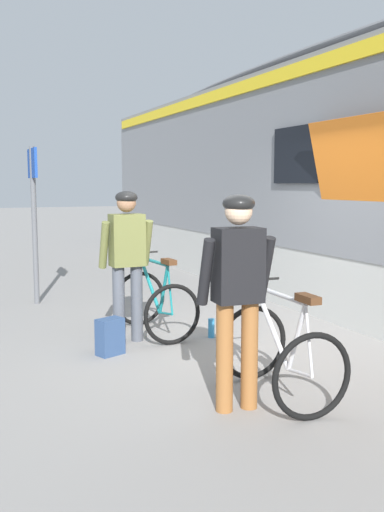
{
  "coord_description": "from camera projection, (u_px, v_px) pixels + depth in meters",
  "views": [
    {
      "loc": [
        -3.08,
        -5.57,
        1.85
      ],
      "look_at": [
        -0.55,
        0.14,
        1.05
      ],
      "focal_mm": 39.94,
      "sensor_mm": 36.0,
      "label": 1
    }
  ],
  "objects": [
    {
      "name": "ground_plane",
      "position": [
        241.0,
        346.0,
        6.52
      ],
      "size": [
        80.0,
        80.0,
        0.0
      ],
      "primitive_type": "plane",
      "color": "gray"
    },
    {
      "name": "cyclist_near_in_olive",
      "position": [
        127.0,
        253.0,
        6.56
      ],
      "size": [
        0.61,
        0.31,
        1.76
      ],
      "color": "#4C515B",
      "rests_on": "ground"
    },
    {
      "name": "cyclist_far_in_dark",
      "position": [
        238.0,
        283.0,
        4.56
      ],
      "size": [
        0.63,
        0.34,
        1.76
      ],
      "color": "#935B2D",
      "rests_on": "ground"
    },
    {
      "name": "bicycle_near_teal",
      "position": [
        155.0,
        302.0,
        6.97
      ],
      "size": [
        0.76,
        1.11,
        0.99
      ],
      "color": "black",
      "rests_on": "ground"
    },
    {
      "name": "bicycle_far_silver",
      "position": [
        280.0,
        353.0,
        4.88
      ],
      "size": [
        0.76,
        1.11,
        0.99
      ],
      "color": "black",
      "rests_on": "ground"
    },
    {
      "name": "backpack_on_platform",
      "position": [
        110.0,
        337.0,
        6.16
      ],
      "size": [
        0.33,
        0.27,
        0.4
      ],
      "primitive_type": "cube",
      "rotation": [
        0.0,
        0.0,
        0.37
      ],
      "color": "navy",
      "rests_on": "ground"
    },
    {
      "name": "water_bottle_near_the_bikes",
      "position": [
        211.0,
        328.0,
        6.85
      ],
      "size": [
        0.08,
        0.08,
        0.23
      ],
      "primitive_type": "cylinder",
      "color": "#338CCC",
      "rests_on": "ground"
    },
    {
      "name": "platform_sign_post",
      "position": [
        34.0,
        198.0,
        8.61
      ],
      "size": [
        0.08,
        0.7,
        2.4
      ],
      "color": "#595B60",
      "rests_on": "ground"
    }
  ]
}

